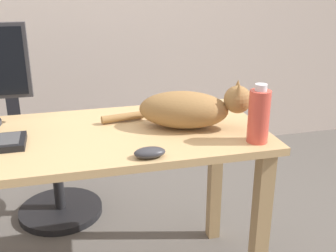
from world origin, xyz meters
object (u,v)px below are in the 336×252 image
at_px(computer_mouse, 150,152).
at_px(cat, 189,109).
at_px(spray_bottle, 259,116).
at_px(office_chair, 45,150).

bearing_deg(computer_mouse, cat, 48.50).
relative_size(cat, spray_bottle, 2.60).
height_order(office_chair, spray_bottle, spray_bottle).
bearing_deg(office_chair, cat, -49.05).
distance_m(computer_mouse, spray_bottle, 0.43).
bearing_deg(spray_bottle, office_chair, 131.79).
relative_size(office_chair, spray_bottle, 4.29).
distance_m(office_chair, computer_mouse, 1.09).
bearing_deg(office_chair, computer_mouse, -67.30).
height_order(office_chair, cat, cat).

